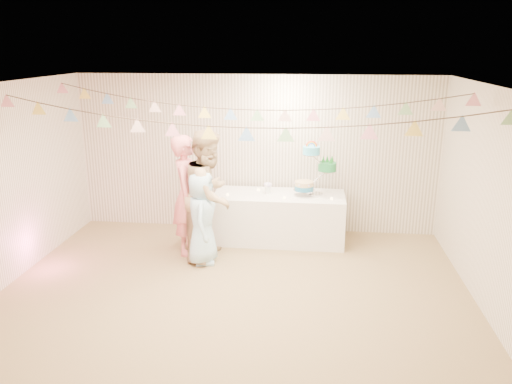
# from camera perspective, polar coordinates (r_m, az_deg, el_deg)

# --- Properties ---
(floor) EXTENTS (6.00, 6.00, 0.00)m
(floor) POSITION_cam_1_polar(r_m,az_deg,el_deg) (6.42, -2.65, -11.88)
(floor) COLOR olive
(floor) RESTS_ON ground
(ceiling) EXTENTS (6.00, 6.00, 0.00)m
(ceiling) POSITION_cam_1_polar(r_m,az_deg,el_deg) (5.67, -3.00, 11.93)
(ceiling) COLOR white
(ceiling) RESTS_ON ground
(back_wall) EXTENTS (6.00, 6.00, 0.00)m
(back_wall) POSITION_cam_1_polar(r_m,az_deg,el_deg) (8.31, -0.03, 4.34)
(back_wall) COLOR white
(back_wall) RESTS_ON ground
(front_wall) EXTENTS (6.00, 6.00, 0.00)m
(front_wall) POSITION_cam_1_polar(r_m,az_deg,el_deg) (3.66, -9.29, -12.30)
(front_wall) COLOR white
(front_wall) RESTS_ON ground
(right_wall) EXTENTS (5.00, 5.00, 0.00)m
(right_wall) POSITION_cam_1_polar(r_m,az_deg,el_deg) (6.19, 25.75, -1.59)
(right_wall) COLOR white
(right_wall) RESTS_ON ground
(table) EXTENTS (2.07, 0.83, 0.78)m
(table) POSITION_cam_1_polar(r_m,az_deg,el_deg) (8.02, 2.62, -2.92)
(table) COLOR white
(table) RESTS_ON floor
(cake_stand) EXTENTS (0.72, 0.42, 0.80)m
(cake_stand) POSITION_cam_1_polar(r_m,az_deg,el_deg) (7.83, 6.74, 2.35)
(cake_stand) COLOR silver
(cake_stand) RESTS_ON table
(cake_bottom) EXTENTS (0.31, 0.31, 0.15)m
(cake_bottom) POSITION_cam_1_polar(r_m,az_deg,el_deg) (7.85, 5.57, 0.04)
(cake_bottom) COLOR teal
(cake_bottom) RESTS_ON cake_stand
(cake_middle) EXTENTS (0.27, 0.27, 0.22)m
(cake_middle) POSITION_cam_1_polar(r_m,az_deg,el_deg) (7.93, 8.03, 2.14)
(cake_middle) COLOR #1A7A3B
(cake_middle) RESTS_ON cake_stand
(cake_top_tier) EXTENTS (0.25, 0.25, 0.19)m
(cake_top_tier) POSITION_cam_1_polar(r_m,az_deg,el_deg) (7.75, 6.35, 3.92)
(cake_top_tier) COLOR #48BEE4
(cake_top_tier) RESTS_ON cake_stand
(platter) EXTENTS (0.32, 0.32, 0.02)m
(platter) POSITION_cam_1_polar(r_m,az_deg,el_deg) (7.91, -1.41, -0.35)
(platter) COLOR white
(platter) RESTS_ON table
(posy) EXTENTS (0.15, 0.15, 0.17)m
(posy) POSITION_cam_1_polar(r_m,az_deg,el_deg) (7.94, 1.36, 0.31)
(posy) COLOR white
(posy) RESTS_ON table
(person_adult_a) EXTENTS (0.46, 0.68, 1.81)m
(person_adult_a) POSITION_cam_1_polar(r_m,az_deg,el_deg) (7.48, -7.84, -0.34)
(person_adult_a) COLOR pink
(person_adult_a) RESTS_ON floor
(person_adult_b) EXTENTS (0.89, 1.05, 1.92)m
(person_adult_b) POSITION_cam_1_polar(r_m,az_deg,el_deg) (7.26, -5.35, -0.33)
(person_adult_b) COLOR tan
(person_adult_b) RESTS_ON floor
(person_child) EXTENTS (0.51, 0.71, 1.35)m
(person_child) POSITION_cam_1_polar(r_m,az_deg,el_deg) (7.16, -6.21, -2.98)
(person_child) COLOR #B4E4FF
(person_child) RESTS_ON floor
(bunting_back) EXTENTS (5.60, 1.10, 0.40)m
(bunting_back) POSITION_cam_1_polar(r_m,az_deg,el_deg) (6.77, -1.41, 10.56)
(bunting_back) COLOR pink
(bunting_back) RESTS_ON ceiling
(bunting_front) EXTENTS (5.60, 0.90, 0.36)m
(bunting_front) POSITION_cam_1_polar(r_m,az_deg,el_deg) (5.50, -3.30, 8.85)
(bunting_front) COLOR #72A5E5
(bunting_front) RESTS_ON ceiling
(tealight_0) EXTENTS (0.04, 0.04, 0.03)m
(tealight_0) POSITION_cam_1_polar(r_m,az_deg,el_deg) (7.84, -3.26, -0.28)
(tealight_0) COLOR #FFD88C
(tealight_0) RESTS_ON table
(tealight_1) EXTENTS (0.04, 0.04, 0.03)m
(tealight_1) POSITION_cam_1_polar(r_m,az_deg,el_deg) (8.09, 0.27, 0.29)
(tealight_1) COLOR #FFD88C
(tealight_1) RESTS_ON table
(tealight_2) EXTENTS (0.04, 0.04, 0.03)m
(tealight_2) POSITION_cam_1_polar(r_m,az_deg,el_deg) (7.68, 3.28, -0.65)
(tealight_2) COLOR #FFD88C
(tealight_2) RESTS_ON table
(tealight_3) EXTENTS (0.04, 0.04, 0.03)m
(tealight_3) POSITION_cam_1_polar(r_m,az_deg,el_deg) (8.09, 5.24, 0.20)
(tealight_3) COLOR #FFD88C
(tealight_3) RESTS_ON table
(tealight_4) EXTENTS (0.04, 0.04, 0.03)m
(tealight_4) POSITION_cam_1_polar(r_m,az_deg,el_deg) (7.71, 8.65, -0.74)
(tealight_4) COLOR #FFD88C
(tealight_4) RESTS_ON table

